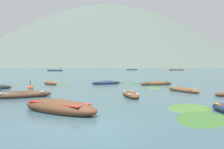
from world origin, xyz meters
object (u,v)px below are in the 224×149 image
rowboat_5 (156,83)px  ferry_0 (176,70)px  rowboat_6 (131,94)px  mooring_buoy (30,88)px  ferry_2 (132,70)px  rowboat_1 (22,95)px  ferry_1 (55,70)px  rowboat_0 (59,107)px  rowboat_9 (183,90)px  rowboat_2 (106,83)px  rowboat_4 (50,83)px

rowboat_5 → ferry_0: bearing=76.3°
rowboat_6 → mooring_buoy: 11.38m
ferry_2 → mooring_buoy: (-14.62, -144.98, -0.34)m
rowboat_1 → rowboat_5: rowboat_5 is taller
ferry_0 → rowboat_5: bearing=-103.7°
rowboat_6 → ferry_1: bearing=110.6°
ferry_2 → rowboat_5: bearing=-90.4°
rowboat_6 → ferry_0: bearing=76.0°
ferry_1 → rowboat_0: bearing=-72.1°
rowboat_0 → rowboat_9: size_ratio=1.18×
ferry_2 → mooring_buoy: ferry_2 is taller
rowboat_5 → ferry_2: bearing=89.6°
rowboat_9 → ferry_0: size_ratio=0.39×
rowboat_2 → rowboat_9: 11.61m
rowboat_9 → mooring_buoy: (-14.99, 1.58, -0.04)m
rowboat_4 → ferry_1: ferry_1 is taller
rowboat_0 → mooring_buoy: 13.19m
rowboat_4 → rowboat_9: 16.77m
rowboat_5 → mooring_buoy: 14.88m
rowboat_1 → rowboat_4: size_ratio=1.35×
ferry_0 → rowboat_2: bearing=-106.5°
rowboat_5 → ferry_0: size_ratio=0.44×
ferry_1 → ferry_2: size_ratio=1.12×
ferry_1 → ferry_2: bearing=41.9°
rowboat_6 → mooring_buoy: mooring_buoy is taller
ferry_2 → rowboat_0: bearing=-93.0°
rowboat_1 → ferry_0: 149.26m
ferry_1 → ferry_2: same height
rowboat_1 → ferry_0: size_ratio=0.42×
mooring_buoy → rowboat_5: bearing=24.1°
rowboat_5 → rowboat_6: bearing=-107.1°
rowboat_5 → rowboat_1: bearing=-132.8°
rowboat_0 → rowboat_9: rowboat_0 is taller
rowboat_5 → rowboat_9: 7.78m
mooring_buoy → ferry_2: bearing=84.2°
rowboat_2 → rowboat_9: (7.81, -8.58, -0.04)m
rowboat_1 → rowboat_2: rowboat_1 is taller
rowboat_2 → rowboat_6: 12.57m
rowboat_1 → rowboat_4: (-2.09, 12.31, -0.00)m
rowboat_6 → ferry_1: 116.76m
rowboat_0 → rowboat_4: size_ratio=1.47×
rowboat_2 → rowboat_4: rowboat_4 is taller
rowboat_2 → mooring_buoy: bearing=-135.7°
rowboat_5 → rowboat_0: bearing=-112.1°
rowboat_2 → rowboat_9: size_ratio=1.03×
ferry_0 → ferry_2: (-30.86, 8.46, 0.00)m
rowboat_1 → mooring_buoy: bearing=108.6°
rowboat_9 → ferry_1: 115.21m
rowboat_4 → rowboat_9: bearing=-26.9°
rowboat_2 → rowboat_6: (2.95, -12.22, -0.03)m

